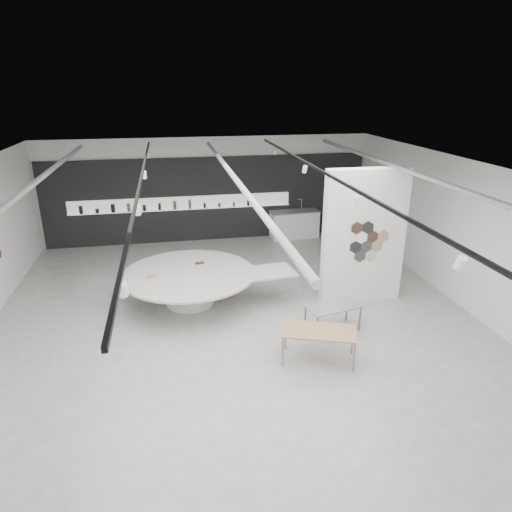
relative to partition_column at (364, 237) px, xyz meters
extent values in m
cube|color=#B4B1AA|center=(-3.50, -1.00, -1.80)|extent=(12.00, 14.00, 0.01)
cube|color=silver|center=(-3.50, -1.00, 2.01)|extent=(12.00, 14.00, 0.01)
cube|color=white|center=(-3.50, 6.01, 0.10)|extent=(12.00, 0.01, 3.80)
cube|color=white|center=(2.50, -1.00, 0.10)|extent=(0.01, 14.00, 3.80)
cylinder|color=#939396|center=(-7.70, -0.50, 1.82)|extent=(0.12, 12.00, 0.12)
cylinder|color=#939396|center=(-3.50, -0.50, 1.82)|extent=(0.12, 12.00, 0.12)
cylinder|color=#939396|center=(0.70, -0.50, 1.82)|extent=(0.12, 12.00, 0.12)
cube|color=black|center=(-5.50, -1.00, 1.90)|extent=(0.05, 13.00, 0.06)
cylinder|color=white|center=(-5.50, -6.00, 1.72)|extent=(0.11, 0.18, 0.21)
cylinder|color=white|center=(-5.50, -2.70, 1.72)|extent=(0.11, 0.18, 0.21)
cylinder|color=white|center=(-5.50, 0.60, 1.72)|extent=(0.11, 0.18, 0.21)
cylinder|color=white|center=(-5.50, 3.90, 1.72)|extent=(0.11, 0.18, 0.21)
cube|color=black|center=(-1.50, -1.00, 1.90)|extent=(0.05, 13.00, 0.06)
cylinder|color=white|center=(-1.50, -6.00, 1.72)|extent=(0.11, 0.18, 0.21)
cylinder|color=white|center=(-1.50, -2.70, 1.72)|extent=(0.11, 0.18, 0.21)
cylinder|color=white|center=(-1.50, 0.60, 1.72)|extent=(0.11, 0.18, 0.21)
cylinder|color=white|center=(-1.50, 3.90, 1.72)|extent=(0.11, 0.18, 0.21)
cube|color=black|center=(-3.50, 5.94, -0.25)|extent=(11.80, 0.10, 3.10)
cube|color=white|center=(-4.50, 5.87, -0.32)|extent=(8.00, 0.06, 0.46)
cube|color=white|center=(-4.50, 5.81, -0.54)|extent=(8.00, 0.18, 0.02)
cylinder|color=black|center=(-8.03, 5.81, -0.39)|extent=(0.13, 0.13, 0.29)
cylinder|color=black|center=(-7.49, 5.81, -0.46)|extent=(0.13, 0.13, 0.15)
cylinder|color=black|center=(-6.94, 5.81, -0.38)|extent=(0.14, 0.14, 0.30)
cylinder|color=brown|center=(-6.40, 5.81, -0.39)|extent=(0.12, 0.12, 0.29)
cylinder|color=black|center=(-5.86, 5.81, -0.43)|extent=(0.12, 0.12, 0.21)
cylinder|color=black|center=(-5.31, 5.81, -0.41)|extent=(0.10, 0.10, 0.25)
cylinder|color=brown|center=(-4.77, 5.81, -0.38)|extent=(0.12, 0.12, 0.30)
cylinder|color=brown|center=(-4.23, 5.81, -0.38)|extent=(0.10, 0.10, 0.31)
cylinder|color=black|center=(-3.69, 5.81, -0.45)|extent=(0.09, 0.09, 0.17)
cylinder|color=brown|center=(-3.14, 5.81, -0.45)|extent=(0.10, 0.10, 0.16)
cylinder|color=brown|center=(-2.60, 5.81, -0.46)|extent=(0.09, 0.09, 0.15)
cylinder|color=black|center=(-2.06, 5.81, -0.43)|extent=(0.09, 0.09, 0.21)
cube|color=white|center=(0.00, 0.00, 0.00)|extent=(2.20, 0.35, 3.60)
cylinder|color=black|center=(0.00, -0.19, -0.20)|extent=(0.34, 0.03, 0.34)
cylinder|color=#998A5E|center=(0.30, -0.19, -0.20)|extent=(0.34, 0.03, 0.34)
cylinder|color=black|center=(-0.30, -0.19, -0.20)|extent=(0.34, 0.03, 0.34)
cylinder|color=#422921|center=(0.15, -0.19, 0.06)|extent=(0.34, 0.03, 0.34)
cylinder|color=white|center=(-0.15, -0.19, 0.06)|extent=(0.34, 0.03, 0.34)
cylinder|color=beige|center=(0.15, -0.19, -0.46)|extent=(0.34, 0.03, 0.34)
cylinder|color=black|center=(-0.15, -0.19, -0.46)|extent=(0.34, 0.03, 0.34)
cylinder|color=#998A5E|center=(0.45, -0.19, 0.06)|extent=(0.34, 0.03, 0.34)
cylinder|color=black|center=(0.00, -0.19, 0.32)|extent=(0.34, 0.03, 0.34)
cylinder|color=#422921|center=(-0.30, -0.19, 0.32)|extent=(0.34, 0.03, 0.34)
cylinder|color=white|center=(-4.58, 0.63, -1.38)|extent=(1.38, 1.38, 0.83)
cylinder|color=beige|center=(-4.58, 0.63, -0.94)|extent=(3.84, 3.84, 0.06)
cube|color=beige|center=(-2.58, 0.33, -0.94)|extent=(1.65, 1.12, 0.05)
cube|color=#998A5E|center=(-5.55, 0.53, -0.90)|extent=(0.26, 0.20, 0.01)
cube|color=#422921|center=(-4.24, 1.25, -0.90)|extent=(0.26, 0.20, 0.01)
cube|color=#A77D56|center=(-2.04, -2.63, -1.10)|extent=(1.70, 1.24, 0.03)
cube|color=slate|center=(-2.84, -2.71, -1.45)|extent=(0.05, 0.05, 0.69)
cube|color=slate|center=(-2.61, -2.06, -1.45)|extent=(0.05, 0.05, 0.69)
cube|color=slate|center=(-1.47, -3.20, -1.45)|extent=(0.05, 0.05, 0.69)
cube|color=slate|center=(-1.24, -2.55, -1.45)|extent=(0.05, 0.05, 0.69)
cube|color=gray|center=(-1.31, -1.49, -1.17)|extent=(1.36, 0.88, 0.03)
cube|color=slate|center=(-1.82, -1.88, -1.49)|extent=(0.04, 0.04, 0.62)
cube|color=slate|center=(-1.94, -1.34, -1.49)|extent=(0.04, 0.04, 0.62)
cube|color=slate|center=(-0.67, -1.63, -1.49)|extent=(0.04, 0.04, 0.62)
cube|color=slate|center=(-0.79, -1.09, -1.49)|extent=(0.04, 0.04, 0.62)
cube|color=white|center=(-0.32, 5.53, -1.29)|extent=(1.85, 0.82, 1.01)
cube|color=gray|center=(-0.32, 5.53, -0.77)|extent=(1.90, 0.87, 0.03)
cylinder|color=silver|center=(0.00, 5.73, -0.55)|extent=(0.03, 0.03, 0.41)
cylinder|color=silver|center=(-0.09, 5.72, -0.36)|extent=(0.18, 0.04, 0.03)
camera|label=1|loc=(-4.94, -10.61, 3.78)|focal=32.00mm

